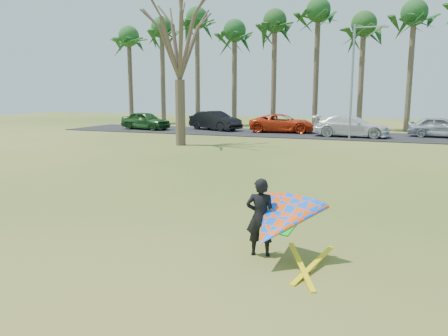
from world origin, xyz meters
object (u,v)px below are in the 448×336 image
(car_1, at_px, (215,121))
(bare_tree_left, at_px, (179,35))
(car_3, at_px, (351,126))
(car_4, at_px, (441,127))
(car_0, at_px, (146,121))
(car_2, at_px, (283,123))
(streetlight, at_px, (355,77))
(kite_flyer, at_px, (277,221))

(car_1, bearing_deg, bare_tree_left, -147.64)
(car_3, xyz_separation_m, car_4, (6.33, 1.90, -0.04))
(car_0, height_order, car_3, car_3)
(car_2, xyz_separation_m, car_4, (12.04, 0.19, 0.01))
(bare_tree_left, bearing_deg, car_0, 131.53)
(streetlight, height_order, car_1, streetlight)
(car_0, bearing_deg, kite_flyer, -135.31)
(bare_tree_left, bearing_deg, streetlight, 34.57)
(streetlight, relative_size, car_4, 1.76)
(bare_tree_left, relative_size, streetlight, 1.21)
(car_2, distance_m, car_4, 12.04)
(streetlight, height_order, car_3, streetlight)
(car_0, distance_m, car_2, 12.44)
(car_4, bearing_deg, kite_flyer, 177.86)
(car_3, xyz_separation_m, kite_flyer, (0.81, -26.15, -0.03))
(streetlight, distance_m, car_2, 7.92)
(car_2, relative_size, car_4, 1.21)
(bare_tree_left, xyz_separation_m, car_1, (-1.98, 10.84, -6.02))
(car_2, xyz_separation_m, kite_flyer, (6.52, -27.86, 0.02))
(kite_flyer, bearing_deg, bare_tree_left, 122.04)
(car_0, relative_size, car_3, 0.84)
(bare_tree_left, relative_size, car_2, 1.76)
(car_1, relative_size, car_4, 1.12)
(streetlight, relative_size, car_1, 1.57)
(car_1, bearing_deg, car_0, 126.86)
(car_1, xyz_separation_m, kite_flyer, (12.70, -27.96, -0.05))
(car_1, height_order, car_2, car_1)
(car_2, height_order, car_3, car_3)
(car_4, bearing_deg, streetlight, 131.81)
(bare_tree_left, distance_m, car_1, 12.55)
(kite_flyer, bearing_deg, streetlight, 91.32)
(car_0, relative_size, car_1, 0.93)
(bare_tree_left, bearing_deg, kite_flyer, -57.96)
(bare_tree_left, relative_size, car_3, 1.72)
(bare_tree_left, height_order, car_4, bare_tree_left)
(car_2, relative_size, kite_flyer, 2.31)
(car_1, distance_m, kite_flyer, 30.71)
(bare_tree_left, height_order, kite_flyer, bare_tree_left)
(car_0, xyz_separation_m, car_3, (18.06, -0.18, 0.01))
(streetlight, bearing_deg, car_1, 162.46)
(bare_tree_left, bearing_deg, car_2, 68.64)
(car_0, distance_m, kite_flyer, 32.39)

